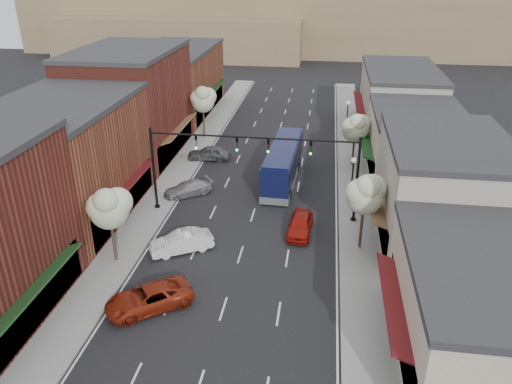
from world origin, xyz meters
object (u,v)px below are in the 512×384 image
at_px(signal_mast_right, 326,166).
at_px(signal_mast_left, 182,158).
at_px(parked_car_a, 149,298).
at_px(parked_car_b, 181,242).
at_px(lamp_post_far, 347,113).
at_px(coach_bus, 283,163).
at_px(red_hatchback, 300,224).
at_px(parked_car_d, 209,153).
at_px(tree_left_far, 203,99).
at_px(lamp_post_near, 353,174).
at_px(tree_right_far, 356,127).
at_px(parked_car_c, 188,189).
at_px(tree_right_near, 366,193).
at_px(tree_left_near, 109,207).

distance_m(signal_mast_right, signal_mast_left, 11.24).
height_order(parked_car_a, parked_car_b, parked_car_b).
xyz_separation_m(lamp_post_far, parked_car_a, (-12.15, -32.54, -2.29)).
bearing_deg(lamp_post_far, coach_bus, -115.25).
bearing_deg(red_hatchback, parked_car_a, -125.88).
distance_m(red_hatchback, parked_car_d, 17.05).
bearing_deg(parked_car_a, coach_bus, 126.93).
distance_m(signal_mast_left, red_hatchback, 10.60).
height_order(signal_mast_left, red_hatchback, signal_mast_left).
height_order(tree_left_far, parked_car_b, tree_left_far).
distance_m(signal_mast_right, lamp_post_near, 3.69).
distance_m(signal_mast_right, parked_car_d, 16.82).
distance_m(signal_mast_left, parked_car_b, 7.37).
bearing_deg(parked_car_b, coach_bus, 126.08).
distance_m(tree_right_far, lamp_post_near, 9.51).
relative_size(lamp_post_near, parked_car_a, 0.87).
distance_m(red_hatchback, parked_car_b, 8.95).
xyz_separation_m(signal_mast_right, red_hatchback, (-1.67, -2.38, -3.89)).
height_order(signal_mast_left, tree_left_far, signal_mast_left).
distance_m(signal_mast_right, tree_right_far, 12.27).
distance_m(red_hatchback, parked_car_c, 11.42).
bearing_deg(tree_right_far, parked_car_d, -177.55).
bearing_deg(tree_left_far, coach_bus, -46.97).
height_order(lamp_post_far, parked_car_c, lamp_post_far).
bearing_deg(lamp_post_far, tree_right_far, -86.12).
distance_m(signal_mast_left, tree_left_far, 18.14).
height_order(tree_right_far, lamp_post_far, tree_right_far).
bearing_deg(parked_car_a, lamp_post_near, 105.20).
relative_size(coach_bus, red_hatchback, 2.62).
bearing_deg(tree_right_near, lamp_post_far, 91.30).
bearing_deg(parked_car_a, signal_mast_right, 105.64).
xyz_separation_m(tree_left_far, red_hatchback, (12.20, -20.32, -3.87)).
xyz_separation_m(tree_right_far, parked_car_c, (-14.52, -9.03, -3.37)).
xyz_separation_m(parked_car_b, parked_car_d, (-2.00, 17.42, 0.01)).
relative_size(signal_mast_left, tree_right_near, 1.38).
distance_m(signal_mast_right, tree_left_near, 16.05).
xyz_separation_m(tree_left_far, coach_bus, (10.02, -10.73, -2.81)).
relative_size(tree_right_far, lamp_post_near, 1.22).
distance_m(lamp_post_near, parked_car_a, 19.47).
relative_size(tree_right_far, coach_bus, 0.48).
height_order(tree_left_near, tree_left_far, tree_left_far).
bearing_deg(parked_car_d, signal_mast_right, 39.03).
height_order(signal_mast_right, parked_car_d, signal_mast_right).
xyz_separation_m(parked_car_b, parked_car_c, (-1.97, 9.01, -0.11)).
relative_size(tree_left_near, parked_car_c, 1.33).
bearing_deg(tree_left_far, tree_left_near, -90.00).
xyz_separation_m(signal_mast_left, tree_left_far, (-2.63, 17.95, -0.02)).
bearing_deg(parked_car_d, parked_car_c, -7.03).
relative_size(tree_left_far, parked_car_b, 1.39).
relative_size(tree_right_far, parked_car_c, 1.27).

